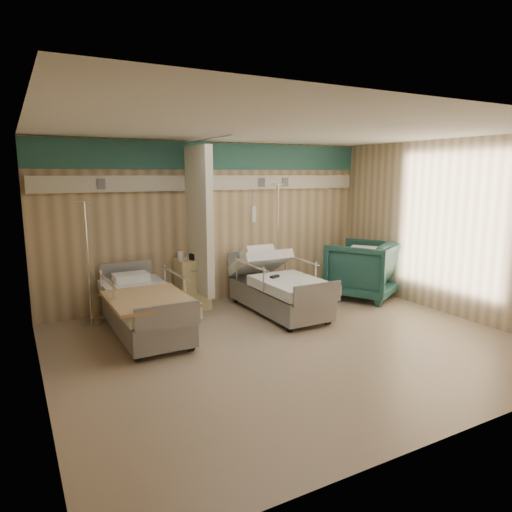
# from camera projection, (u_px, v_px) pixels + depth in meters

# --- Properties ---
(ground) EXTENTS (6.00, 5.00, 0.00)m
(ground) POSITION_uv_depth(u_px,v_px,m) (290.00, 344.00, 6.11)
(ground) COLOR gray
(ground) RESTS_ON ground
(room_walls) EXTENTS (6.04, 5.04, 2.82)m
(room_walls) POSITION_uv_depth(u_px,v_px,m) (280.00, 204.00, 5.99)
(room_walls) COLOR tan
(room_walls) RESTS_ON ground
(bed_right) EXTENTS (1.00, 2.16, 0.63)m
(bed_right) POSITION_uv_depth(u_px,v_px,m) (278.00, 294.00, 7.46)
(bed_right) COLOR silver
(bed_right) RESTS_ON ground
(bed_left) EXTENTS (1.00, 2.16, 0.63)m
(bed_left) POSITION_uv_depth(u_px,v_px,m) (145.00, 313.00, 6.43)
(bed_left) COLOR silver
(bed_left) RESTS_ON ground
(bedside_cabinet) EXTENTS (0.50, 0.48, 0.85)m
(bedside_cabinet) POSITION_uv_depth(u_px,v_px,m) (192.00, 284.00, 7.68)
(bedside_cabinet) COLOR #D2C283
(bedside_cabinet) RESTS_ON ground
(visitor_armchair) EXTENTS (1.53, 1.54, 1.04)m
(visitor_armchair) POSITION_uv_depth(u_px,v_px,m) (363.00, 270.00, 8.35)
(visitor_armchair) COLOR #1C4741
(visitor_armchair) RESTS_ON ground
(waffle_blanket) EXTENTS (0.80, 0.79, 0.07)m
(waffle_blanket) POSITION_uv_depth(u_px,v_px,m) (365.00, 240.00, 8.20)
(waffle_blanket) COLOR white
(waffle_blanket) RESTS_ON visitor_armchair
(iv_stand_right) EXTENTS (0.37, 0.37, 2.09)m
(iv_stand_right) POSITION_uv_depth(u_px,v_px,m) (277.00, 274.00, 8.43)
(iv_stand_right) COLOR silver
(iv_stand_right) RESTS_ON ground
(iv_stand_left) EXTENTS (0.33, 0.33, 1.87)m
(iv_stand_left) POSITION_uv_depth(u_px,v_px,m) (91.00, 299.00, 6.89)
(iv_stand_left) COLOR silver
(iv_stand_left) RESTS_ON ground
(call_remote) EXTENTS (0.18, 0.13, 0.04)m
(call_remote) POSITION_uv_depth(u_px,v_px,m) (275.00, 277.00, 7.22)
(call_remote) COLOR black
(call_remote) RESTS_ON bed_right
(tan_blanket) EXTENTS (1.01, 1.26, 0.04)m
(tan_blanket) POSITION_uv_depth(u_px,v_px,m) (148.00, 299.00, 5.94)
(tan_blanket) COLOR tan
(tan_blanket) RESTS_ON bed_left
(toiletry_bag) EXTENTS (0.22, 0.18, 0.11)m
(toiletry_bag) POSITION_uv_depth(u_px,v_px,m) (196.00, 256.00, 7.56)
(toiletry_bag) COLOR black
(toiletry_bag) RESTS_ON bedside_cabinet
(white_cup) EXTENTS (0.12, 0.12, 0.14)m
(white_cup) POSITION_uv_depth(u_px,v_px,m) (181.00, 256.00, 7.51)
(white_cup) COLOR white
(white_cup) RESTS_ON bedside_cabinet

